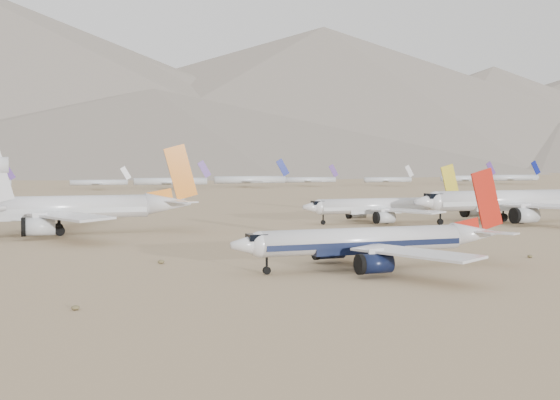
% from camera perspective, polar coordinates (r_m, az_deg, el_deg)
% --- Properties ---
extents(ground, '(7000.00, 7000.00, 0.00)m').
position_cam_1_polar(ground, '(100.22, 9.33, -5.41)').
color(ground, '#7D6649').
rests_on(ground, ground).
extents(main_airliner, '(39.57, 38.65, 13.96)m').
position_cam_1_polar(main_airliner, '(98.07, 7.64, -3.32)').
color(main_airliner, silver).
rests_on(main_airliner, ground).
extents(row2_navy_widebody, '(53.70, 52.52, 19.11)m').
position_cam_1_polar(row2_navy_widebody, '(182.31, 18.52, -0.06)').
color(row2_navy_widebody, silver).
rests_on(row2_navy_widebody, ground).
extents(row2_gold_tail, '(40.68, 39.79, 14.48)m').
position_cam_1_polar(row2_gold_tail, '(173.70, 8.39, -0.51)').
color(row2_gold_tail, silver).
rests_on(row2_gold_tail, ground).
extents(row2_orange_tail, '(52.79, 51.64, 18.83)m').
position_cam_1_polar(row2_orange_tail, '(151.03, -17.28, -0.66)').
color(row2_orange_tail, silver).
rests_on(row2_orange_tail, ground).
extents(distant_storage_row, '(570.13, 61.20, 15.23)m').
position_cam_1_polar(distant_storage_row, '(408.41, -8.37, 1.53)').
color(distant_storage_row, silver).
rests_on(distant_storage_row, ground).
extents(mountain_range, '(7354.00, 3024.00, 470.00)m').
position_cam_1_polar(mountain_range, '(1747.58, -15.85, 8.66)').
color(mountain_range, slate).
rests_on(mountain_range, ground).
extents(foothills, '(4637.50, 1395.00, 155.00)m').
position_cam_1_polar(foothills, '(1319.61, 6.21, 5.27)').
color(foothills, slate).
rests_on(foothills, ground).
extents(desert_scrub, '(261.14, 121.67, 0.63)m').
position_cam_1_polar(desert_scrub, '(77.81, 19.25, -7.75)').
color(desert_scrub, brown).
rests_on(desert_scrub, ground).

